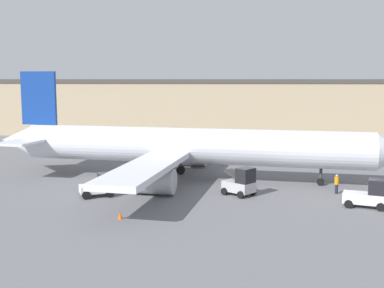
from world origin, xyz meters
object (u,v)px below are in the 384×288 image
(baggage_tug, at_px, (99,186))
(pushback_tug, at_px, (370,195))
(ground_crew_worker, at_px, (337,183))
(safety_cone_near, at_px, (120,215))
(airplane, at_px, (182,147))
(belt_loader_truck, at_px, (241,183))

(baggage_tug, relative_size, pushback_tug, 0.89)
(ground_crew_worker, height_order, safety_cone_near, ground_crew_worker)
(airplane, xyz_separation_m, pushback_tug, (15.72, -9.54, -2.25))
(airplane, bearing_deg, pushback_tug, -23.69)
(safety_cone_near, bearing_deg, airplane, 78.39)
(ground_crew_worker, xyz_separation_m, pushback_tug, (1.59, -4.58, 0.12))
(airplane, xyz_separation_m, baggage_tug, (-6.31, -7.75, -2.37))
(airplane, relative_size, pushback_tug, 11.48)
(baggage_tug, height_order, belt_loader_truck, belt_loader_truck)
(belt_loader_truck, xyz_separation_m, safety_cone_near, (-8.68, -7.88, -0.84))
(ground_crew_worker, xyz_separation_m, belt_loader_truck, (-8.38, -1.42, 0.21))
(airplane, distance_m, baggage_tug, 10.27)
(baggage_tug, relative_size, safety_cone_near, 5.83)
(baggage_tug, distance_m, belt_loader_truck, 12.14)
(airplane, bearing_deg, safety_cone_near, -94.05)
(airplane, xyz_separation_m, ground_crew_worker, (14.14, -4.96, -2.37))
(airplane, xyz_separation_m, belt_loader_truck, (5.75, -6.38, -2.17))
(airplane, height_order, pushback_tug, airplane)
(ground_crew_worker, xyz_separation_m, baggage_tug, (-20.44, -2.79, -0.00))
(baggage_tug, bearing_deg, pushback_tug, -30.25)
(ground_crew_worker, xyz_separation_m, safety_cone_near, (-17.07, -9.30, -0.63))
(belt_loader_truck, xyz_separation_m, pushback_tug, (9.97, -3.16, -0.09))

